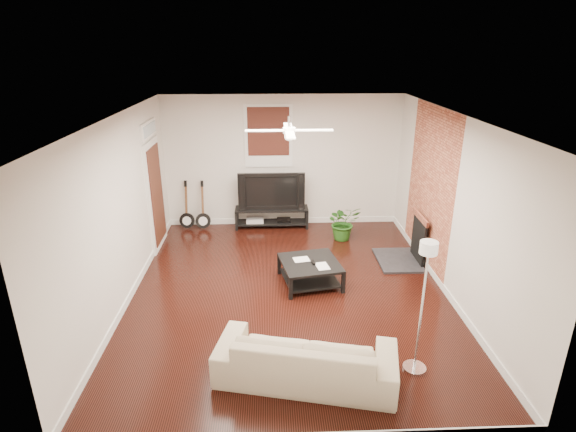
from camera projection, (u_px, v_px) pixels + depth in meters
room at (289, 210)px, 6.86m from camera, size 5.01×6.01×2.81m
brick_accent at (430, 188)px, 7.89m from camera, size 0.02×2.20×2.80m
fireplace at (408, 238)px, 8.21m from camera, size 0.80×1.10×0.92m
window_back at (268, 136)px, 9.43m from camera, size 1.00×0.06×1.30m
door_left at (155, 185)px, 8.59m from camera, size 0.08×1.00×2.50m
tv_stand at (272, 217)px, 9.87m from camera, size 1.56×0.42×0.44m
tv at (271, 190)px, 9.66m from camera, size 1.40×0.18×0.81m
coffee_table at (310, 272)px, 7.55m from camera, size 1.07×1.07×0.39m
sofa at (306, 356)px, 5.35m from camera, size 2.24×1.26×0.62m
floor_lamp at (421, 309)px, 5.30m from camera, size 0.34×0.34×1.72m
potted_plant at (343, 222)px, 9.20m from camera, size 0.75×0.68×0.73m
guitar_left at (186, 206)px, 9.66m from camera, size 0.34×0.26×1.05m
guitar_right at (202, 206)px, 9.65m from camera, size 0.33×0.23×1.05m
ceiling_fan at (289, 130)px, 6.43m from camera, size 1.24×1.24×0.32m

